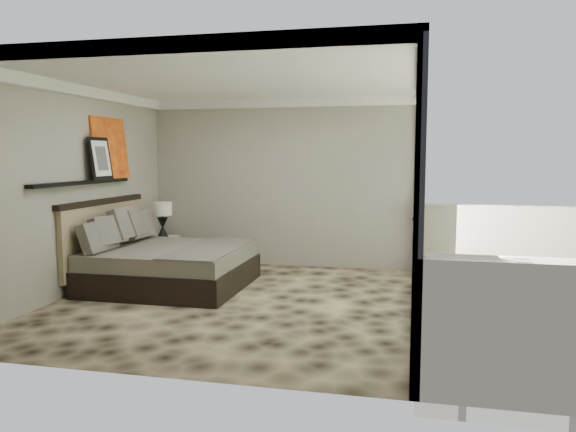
% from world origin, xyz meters
% --- Properties ---
extents(floor, '(5.00, 5.00, 0.00)m').
position_xyz_m(floor, '(0.00, 0.00, 0.00)').
color(floor, black).
rests_on(floor, ground).
extents(ceiling, '(4.50, 5.00, 0.02)m').
position_xyz_m(ceiling, '(0.00, 0.00, 2.79)').
color(ceiling, silver).
rests_on(ceiling, back_wall).
extents(back_wall, '(4.50, 0.02, 2.80)m').
position_xyz_m(back_wall, '(0.00, 2.49, 1.40)').
color(back_wall, gray).
rests_on(back_wall, floor).
extents(left_wall, '(0.02, 5.00, 2.80)m').
position_xyz_m(left_wall, '(-2.24, 0.00, 1.40)').
color(left_wall, gray).
rests_on(left_wall, floor).
extents(glass_wall, '(0.08, 5.00, 2.80)m').
position_xyz_m(glass_wall, '(2.25, 0.00, 1.40)').
color(glass_wall, white).
rests_on(glass_wall, floor).
extents(terrace_slab, '(3.00, 5.00, 0.12)m').
position_xyz_m(terrace_slab, '(3.75, 0.00, -0.06)').
color(terrace_slab, beige).
rests_on(terrace_slab, ground).
extents(picture_ledge, '(0.12, 2.20, 0.05)m').
position_xyz_m(picture_ledge, '(-2.18, 0.10, 1.50)').
color(picture_ledge, black).
rests_on(picture_ledge, left_wall).
extents(bed, '(2.14, 2.07, 1.18)m').
position_xyz_m(bed, '(-1.25, 0.59, 0.35)').
color(bed, black).
rests_on(bed, floor).
extents(nightstand, '(0.56, 0.56, 0.48)m').
position_xyz_m(nightstand, '(-1.91, 1.87, 0.24)').
color(nightstand, black).
rests_on(nightstand, floor).
extents(table_lamp, '(0.32, 0.32, 0.58)m').
position_xyz_m(table_lamp, '(-1.86, 1.84, 0.89)').
color(table_lamp, black).
rests_on(table_lamp, nightstand).
extents(abstract_canvas, '(0.13, 0.90, 0.90)m').
position_xyz_m(abstract_canvas, '(-2.19, 0.84, 1.97)').
color(abstract_canvas, '#9D360D').
rests_on(abstract_canvas, picture_ledge).
extents(framed_print, '(0.11, 0.50, 0.60)m').
position_xyz_m(framed_print, '(-2.14, 0.48, 1.82)').
color(framed_print, black).
rests_on(framed_print, picture_ledge).
extents(lounger, '(1.05, 1.59, 0.57)m').
position_xyz_m(lounger, '(3.19, -0.26, 0.18)').
color(lounger, white).
rests_on(lounger, terrace_slab).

